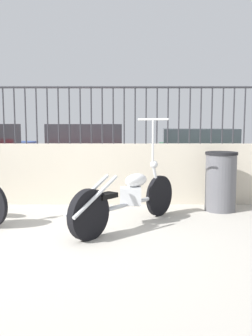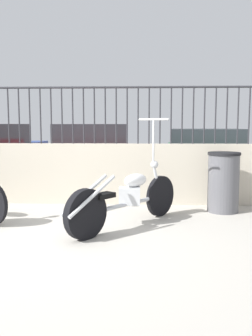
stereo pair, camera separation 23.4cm
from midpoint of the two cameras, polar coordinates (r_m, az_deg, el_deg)
ground_plane at (r=4.39m, az=-14.14°, el=-11.49°), size 40.00×40.00×0.00m
low_wall at (r=6.43m, az=-9.34°, el=-0.89°), size 8.95×0.18×1.02m
fence_railing at (r=6.38m, az=-9.54°, el=9.18°), size 8.95×0.04×0.95m
motorcycle_silver at (r=4.89m, az=-1.54°, el=-4.71°), size 1.42×1.72×1.44m
trash_bin at (r=5.99m, az=13.32°, el=-2.01°), size 0.50×0.50×0.92m
car_red at (r=8.90m, az=-6.94°, el=2.40°), size 2.17×4.70×1.35m
car_green at (r=9.40m, az=10.18°, el=2.27°), size 2.18×4.19×1.24m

